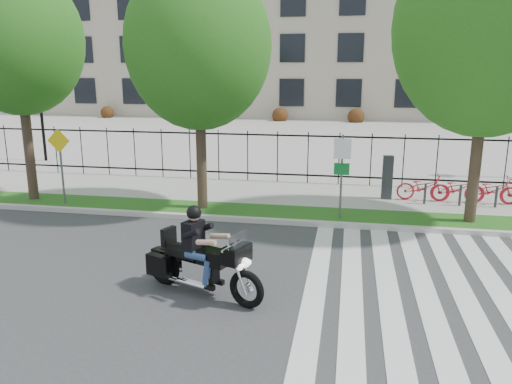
# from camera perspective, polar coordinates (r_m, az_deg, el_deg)

# --- Properties ---
(ground) EXTENTS (120.00, 120.00, 0.00)m
(ground) POSITION_cam_1_polar(r_m,az_deg,el_deg) (11.33, -4.43, -9.56)
(ground) COLOR #363639
(ground) RESTS_ON ground
(curb) EXTENTS (60.00, 0.20, 0.15)m
(curb) POSITION_cam_1_polar(r_m,az_deg,el_deg) (15.05, -0.38, -3.22)
(curb) COLOR #B6B4AC
(curb) RESTS_ON ground
(grass_verge) EXTENTS (60.00, 1.50, 0.15)m
(grass_verge) POSITION_cam_1_polar(r_m,az_deg,el_deg) (15.85, 0.21, -2.34)
(grass_verge) COLOR #1F4D13
(grass_verge) RESTS_ON ground
(sidewalk) EXTENTS (60.00, 3.50, 0.15)m
(sidewalk) POSITION_cam_1_polar(r_m,az_deg,el_deg) (18.23, 1.64, -0.19)
(sidewalk) COLOR gray
(sidewalk) RESTS_ON ground
(plaza) EXTENTS (80.00, 34.00, 0.10)m
(plaza) POSITION_cam_1_polar(r_m,az_deg,el_deg) (35.41, 6.17, 6.54)
(plaza) COLOR gray
(plaza) RESTS_ON ground
(crosswalk_stripes) EXTENTS (5.70, 8.00, 0.01)m
(crosswalk_stripes) POSITION_cam_1_polar(r_m,az_deg,el_deg) (11.17, 20.70, -10.78)
(crosswalk_stripes) COLOR silver
(crosswalk_stripes) RESTS_ON ground
(iron_fence) EXTENTS (30.00, 0.06, 2.00)m
(iron_fence) POSITION_cam_1_polar(r_m,az_deg,el_deg) (19.71, 2.47, 4.06)
(iron_fence) COLOR black
(iron_fence) RESTS_ON sidewalk
(office_building) EXTENTS (60.00, 21.90, 20.15)m
(office_building) POSITION_cam_1_polar(r_m,az_deg,el_deg) (55.28, 8.25, 19.37)
(office_building) COLOR #AC9E8B
(office_building) RESTS_ON ground
(lamp_post_left) EXTENTS (1.06, 0.70, 4.25)m
(lamp_post_left) POSITION_cam_1_polar(r_m,az_deg,el_deg) (26.55, -23.49, 9.93)
(lamp_post_left) COLOR black
(lamp_post_left) RESTS_ON ground
(street_tree_0) EXTENTS (4.19, 4.19, 7.67)m
(street_tree_0) POSITION_cam_1_polar(r_m,az_deg,el_deg) (18.40, -25.65, 15.35)
(street_tree_0) COLOR #3A2920
(street_tree_0) RESTS_ON grass_verge
(street_tree_1) EXTENTS (4.43, 4.43, 7.60)m
(street_tree_1) POSITION_cam_1_polar(r_m,az_deg,el_deg) (15.68, -6.60, 16.29)
(street_tree_1) COLOR #3A2920
(street_tree_1) RESTS_ON grass_verge
(street_tree_2) EXTENTS (5.15, 5.15, 8.40)m
(street_tree_2) POSITION_cam_1_polar(r_m,az_deg,el_deg) (15.43, 25.16, 16.64)
(street_tree_2) COLOR #3A2920
(street_tree_2) RESTS_ON grass_verge
(sign_pole_regulatory) EXTENTS (0.50, 0.09, 2.50)m
(sign_pole_regulatory) POSITION_cam_1_polar(r_m,az_deg,el_deg) (14.86, 9.78, 2.96)
(sign_pole_regulatory) COLOR #59595B
(sign_pole_regulatory) RESTS_ON grass_verge
(sign_pole_warning) EXTENTS (0.78, 0.09, 2.49)m
(sign_pole_warning) POSITION_cam_1_polar(r_m,az_deg,el_deg) (17.51, -21.46, 3.84)
(sign_pole_warning) COLOR #59595B
(sign_pole_warning) RESTS_ON grass_verge
(motorcycle_rider) EXTENTS (2.76, 1.48, 2.25)m
(motorcycle_rider) POSITION_cam_1_polar(r_m,az_deg,el_deg) (10.22, -6.23, -7.74)
(motorcycle_rider) COLOR black
(motorcycle_rider) RESTS_ON ground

